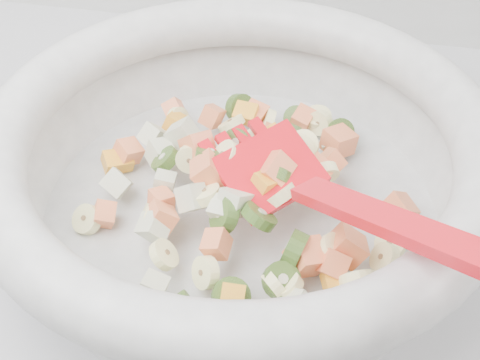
# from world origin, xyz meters

# --- Properties ---
(mixing_bowl) EXTENTS (0.44, 0.41, 0.17)m
(mixing_bowl) POSITION_xyz_m (-0.05, 1.41, 0.96)
(mixing_bowl) COLOR silver
(mixing_bowl) RESTS_ON counter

